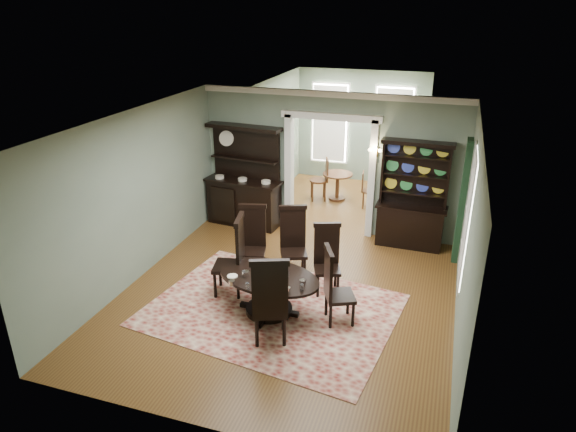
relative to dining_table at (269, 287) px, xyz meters
name	(u,v)px	position (x,y,z in m)	size (l,w,h in m)	color
room	(286,211)	(0.12, 0.52, 1.11)	(5.51, 6.01, 3.01)	brown
parlor	(354,135)	(0.12, 6.00, 1.05)	(3.51, 3.50, 3.01)	brown
doorway_trim	(330,158)	(0.12, 3.47, 1.15)	(2.08, 0.25, 2.57)	silver
right_window	(465,210)	(2.81, 1.40, 1.13)	(0.15, 1.47, 2.12)	white
wall_sconce	(375,151)	(1.07, 3.32, 1.42)	(0.27, 0.21, 0.21)	#B78131
rug	(272,310)	(0.03, 0.06, -0.46)	(3.85, 2.85, 0.01)	maroon
dining_table	(269,287)	(0.00, 0.00, 0.00)	(1.88, 1.85, 0.67)	black
centerpiece	(271,275)	(0.07, -0.08, 0.27)	(1.29, 0.83, 0.21)	white
chair_far_left	(253,238)	(-0.73, 1.17, 0.22)	(0.58, 0.57, 1.31)	black
chair_far_mid	(293,239)	(-0.02, 1.35, 0.22)	(0.62, 0.61, 1.31)	black
chair_far_right	(327,256)	(0.70, 0.99, 0.17)	(0.57, 0.56, 1.22)	black
chair_end_left	(235,254)	(-0.74, 0.38, 0.28)	(0.60, 0.62, 1.42)	black
chair_end_right	(334,284)	(1.04, 0.06, 0.20)	(0.60, 0.61, 1.27)	black
chair_near	(270,299)	(0.30, -0.76, 0.28)	(0.67, 0.66, 1.43)	black
sideboard	(244,191)	(-1.74, 3.21, 0.31)	(1.74, 0.76, 2.22)	black
welsh_dresser	(412,209)	(1.88, 3.24, 0.32)	(1.41, 0.54, 2.17)	black
parlor_table	(337,183)	(-0.10, 5.30, -0.02)	(0.74, 0.74, 0.69)	#4F2816
parlor_chair_left	(322,178)	(-0.48, 5.18, 0.10)	(0.50, 0.49, 1.06)	#4F2816
parlor_chair_right	(367,189)	(0.68, 5.00, 0.01)	(0.39, 0.38, 0.89)	#4F2816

